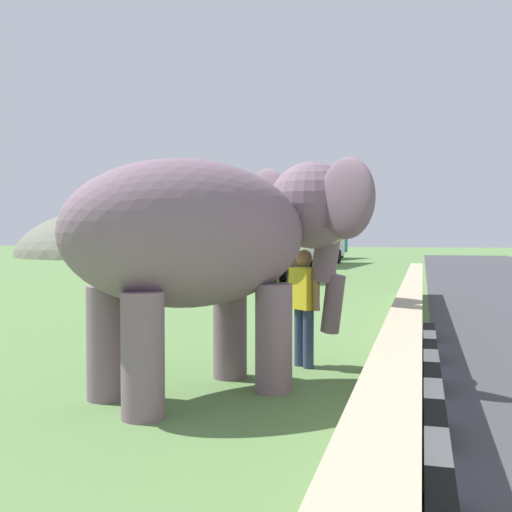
{
  "coord_description": "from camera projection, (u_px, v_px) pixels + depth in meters",
  "views": [
    {
      "loc": [
        -3.71,
        4.11,
        1.83
      ],
      "look_at": [
        3.27,
        6.06,
        1.6
      ],
      "focal_mm": 41.79,
      "sensor_mm": 36.0,
      "label": 1
    }
  ],
  "objects": [
    {
      "name": "barrier_parapet",
      "position": [
        402.0,
        379.0,
        5.58
      ],
      "size": [
        28.0,
        0.36,
        1.0
      ],
      "primitive_type": "cube",
      "color": "tan",
      "rests_on": "ground_plane"
    },
    {
      "name": "elephant",
      "position": [
        218.0,
        237.0,
        7.05
      ],
      "size": [
        3.93,
        3.66,
        2.84
      ],
      "color": "slate",
      "rests_on": "ground_plane"
    },
    {
      "name": "person_handler",
      "position": [
        304.0,
        301.0,
        8.37
      ],
      "size": [
        0.48,
        0.55,
        1.66
      ],
      "color": "navy",
      "rests_on": "ground_plane"
    },
    {
      "name": "bus_orange",
      "position": [
        263.0,
        232.0,
        27.36
      ],
      "size": [
        8.93,
        3.8,
        3.5
      ],
      "color": "orange",
      "rests_on": "ground_plane"
    },
    {
      "name": "bus_white",
      "position": [
        310.0,
        234.0,
        39.18
      ],
      "size": [
        10.24,
        3.35,
        3.5
      ],
      "color": "silver",
      "rests_on": "ground_plane"
    },
    {
      "name": "bus_teal",
      "position": [
        317.0,
        234.0,
        50.31
      ],
      "size": [
        8.74,
        4.26,
        3.5
      ],
      "color": "teal",
      "rests_on": "ground_plane"
    },
    {
      "name": "cow_near",
      "position": [
        288.0,
        262.0,
        23.2
      ],
      "size": [
        1.0,
        1.93,
        1.23
      ],
      "color": "#473323",
      "rests_on": "ground_plane"
    },
    {
      "name": "cow_mid",
      "position": [
        281.0,
        257.0,
        29.83
      ],
      "size": [
        1.91,
        1.1,
        1.23
      ],
      "color": "tan",
      "rests_on": "ground_plane"
    },
    {
      "name": "hill_east",
      "position": [
        168.0,
        255.0,
        63.65
      ],
      "size": [
        34.94,
        27.95,
        11.36
      ],
      "color": "slate",
      "rests_on": "ground_plane"
    }
  ]
}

